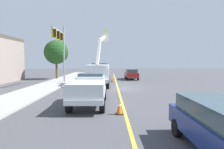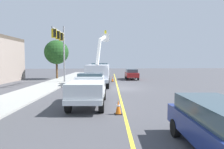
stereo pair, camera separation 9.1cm
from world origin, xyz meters
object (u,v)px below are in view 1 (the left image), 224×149
at_px(passing_minivan, 131,73).
at_px(traffic_cone_mid_front, 112,79).
at_px(service_pickup_truck, 89,89).
at_px(utility_bucket_truck, 99,72).
at_px(trailing_sedan, 223,125).
at_px(traffic_cone_leading, 119,107).
at_px(traffic_signal_mast, 61,43).

xyz_separation_m(passing_minivan, traffic_cone_mid_front, (-3.38, 3.40, -0.58)).
bearing_deg(service_pickup_truck, utility_bucket_truck, -4.48).
bearing_deg(passing_minivan, traffic_cone_mid_front, 134.87).
height_order(trailing_sedan, traffic_cone_leading, trailing_sedan).
bearing_deg(traffic_signal_mast, traffic_cone_leading, -159.31).
xyz_separation_m(service_pickup_truck, passing_minivan, (18.55, -6.30, -0.15)).
xyz_separation_m(utility_bucket_truck, traffic_signal_mast, (1.73, 4.78, 3.61)).
relative_size(utility_bucket_truck, traffic_cone_mid_front, 10.53).
xyz_separation_m(utility_bucket_truck, trailing_sedan, (-18.25, -3.46, -0.64)).
distance_m(trailing_sedan, traffic_cone_mid_front, 22.55).
distance_m(service_pickup_truck, trailing_sedan, 8.51).
bearing_deg(passing_minivan, trailing_sedan, 175.61).
relative_size(trailing_sedan, traffic_signal_mast, 0.64).
bearing_deg(passing_minivan, service_pickup_truck, 161.24).
bearing_deg(utility_bucket_truck, passing_minivan, -35.52).
bearing_deg(traffic_cone_mid_front, traffic_signal_mast, 110.24).
bearing_deg(trailing_sedan, utility_bucket_truck, 10.72).
bearing_deg(utility_bucket_truck, traffic_cone_leading, -176.23).
distance_m(utility_bucket_truck, trailing_sedan, 18.59).
xyz_separation_m(trailing_sedan, traffic_signal_mast, (19.98, 8.24, 4.24)).
relative_size(utility_bucket_truck, service_pickup_truck, 1.46).
bearing_deg(passing_minivan, traffic_cone_leading, 167.64).
distance_m(utility_bucket_truck, traffic_cone_leading, 13.32).
bearing_deg(trailing_sedan, traffic_cone_leading, 27.28).
height_order(service_pickup_truck, traffic_cone_mid_front, service_pickup_truck).
height_order(passing_minivan, traffic_cone_mid_front, passing_minivan).
bearing_deg(trailing_sedan, traffic_signal_mast, 22.41).
distance_m(passing_minivan, traffic_cone_mid_front, 4.83).
height_order(traffic_cone_leading, traffic_signal_mast, traffic_signal_mast).
bearing_deg(traffic_cone_leading, utility_bucket_truck, 3.77).
xyz_separation_m(trailing_sedan, traffic_cone_mid_front, (22.49, 1.41, -0.58)).
bearing_deg(service_pickup_truck, passing_minivan, -18.76).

